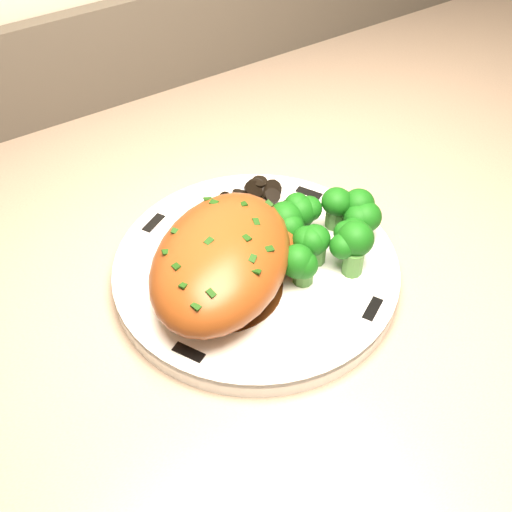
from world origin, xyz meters
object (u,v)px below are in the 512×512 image
counter (460,360)px  broccoli_florets (326,230)px  plate (256,270)px  chicken_breast (227,258)px

counter → broccoli_florets: counter is taller
counter → broccoli_florets: 0.63m
counter → plate: 0.64m
broccoli_florets → plate: bearing=165.0°
plate → broccoli_florets: size_ratio=2.37×
counter → plate: bearing=-177.2°
counter → plate: (-0.42, -0.02, 0.48)m
counter → plate: size_ratio=8.71×
plate → chicken_breast: bearing=-169.3°
plate → chicken_breast: size_ratio=1.29×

